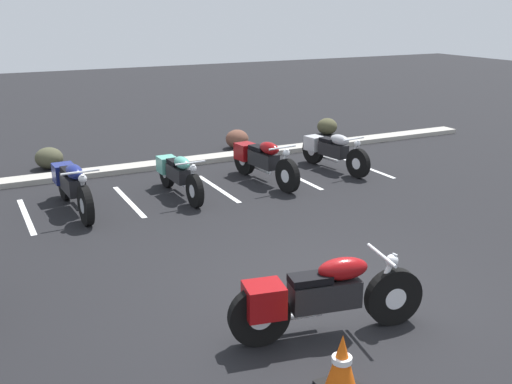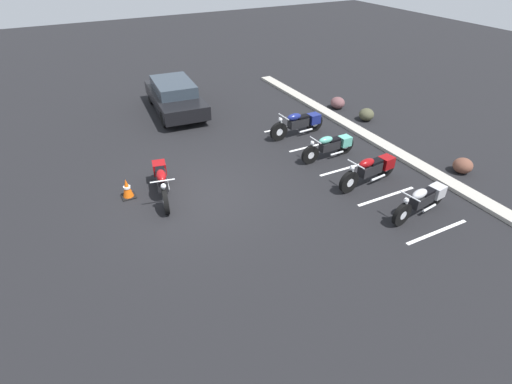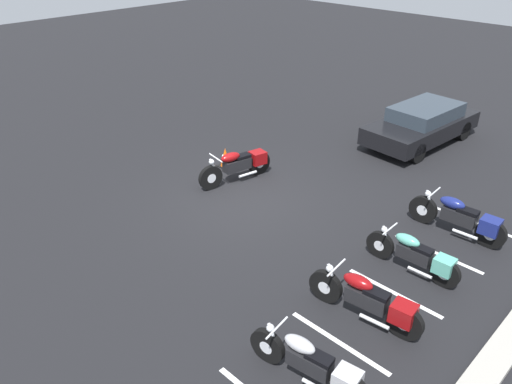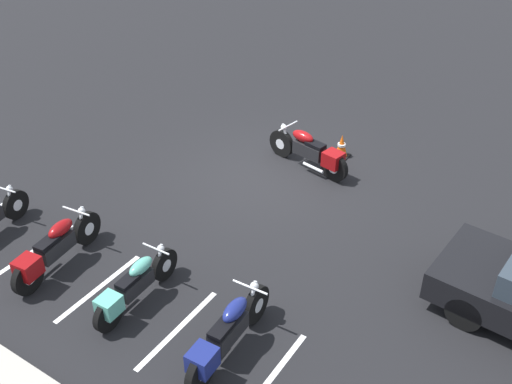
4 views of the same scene
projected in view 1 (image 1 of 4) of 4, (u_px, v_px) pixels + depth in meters
ground at (326, 291)px, 7.89m from camera, size 60.00×60.00×0.00m
motorcycle_maroon_featured at (319, 296)px, 6.71m from camera, size 2.32×0.81×0.92m
parked_bike_0 at (72, 184)px, 10.91m from camera, size 0.65×2.32×0.91m
parked_bike_1 at (178, 173)px, 11.76m from camera, size 0.59×2.12×0.83m
parked_bike_2 at (262, 160)px, 12.65m from camera, size 0.69×2.30×0.91m
parked_bike_3 at (331, 150)px, 13.62m from camera, size 0.69×2.15×0.85m
concrete_curb at (158, 165)px, 13.89m from camera, size 18.00×0.50×0.12m
landscape_rock_1 at (49, 158)px, 13.74m from camera, size 0.88×0.88×0.49m
landscape_rock_2 at (237, 139)px, 15.70m from camera, size 0.81×0.80×0.49m
landscape_rock_3 at (327, 126)px, 17.34m from camera, size 0.69×0.69×0.48m
traffic_cone at (342, 364)px, 5.81m from camera, size 0.40×0.40×0.60m
stall_line_0 at (26, 216)px, 10.69m from camera, size 0.10×2.10×0.00m
stall_line_1 at (129, 201)px, 11.50m from camera, size 0.10×2.10×0.00m
stall_line_2 at (218, 188)px, 12.30m from camera, size 0.10×2.10×0.00m
stall_line_3 at (296, 177)px, 13.11m from camera, size 0.10×2.10×0.00m
stall_line_4 at (365, 167)px, 13.91m from camera, size 0.10×2.10×0.00m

